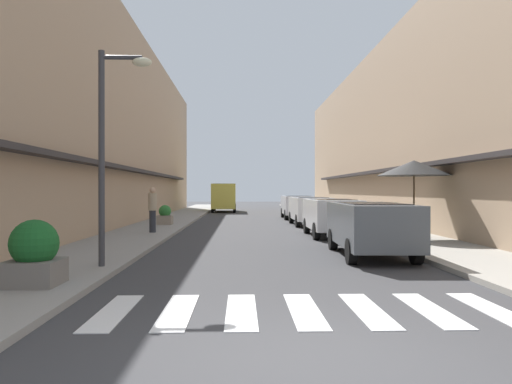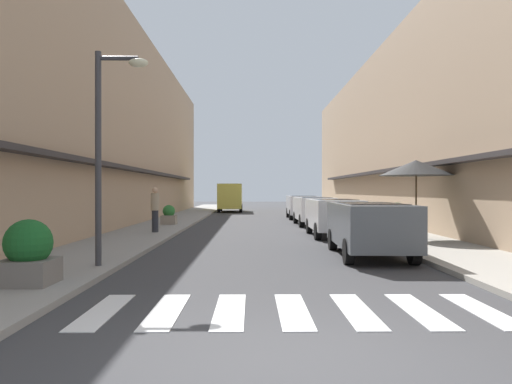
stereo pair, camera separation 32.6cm
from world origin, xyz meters
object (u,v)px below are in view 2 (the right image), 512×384
at_px(street_lamp, 107,133).
at_px(pedestrian_walking_near, 155,208).
at_px(parked_car_near, 369,223).
at_px(planter_corner, 28,254).
at_px(planter_far, 169,216).
at_px(delivery_van, 230,195).
at_px(parked_car_mid, 334,213).
at_px(parked_car_far, 314,208).
at_px(parked_car_distant, 302,204).
at_px(planter_midblock, 397,222).
at_px(cafe_umbrella, 416,168).

xyz_separation_m(street_lamp, pedestrian_walking_near, (-0.67, 8.72, -2.01)).
distance_m(parked_car_near, planter_corner, 8.49).
xyz_separation_m(parked_car_near, planter_far, (-7.35, 11.06, -0.37)).
bearing_deg(delivery_van, street_lamp, -92.71).
height_order(parked_car_mid, planter_far, parked_car_mid).
xyz_separation_m(parked_car_mid, planter_far, (-7.35, 5.31, -0.37)).
distance_m(parked_car_far, planter_corner, 17.78).
height_order(parked_car_distant, planter_far, parked_car_distant).
bearing_deg(parked_car_near, parked_car_mid, 90.00).
distance_m(parked_car_mid, parked_car_distant, 11.93).
height_order(parked_car_near, planter_midblock, parked_car_near).
bearing_deg(parked_car_near, street_lamp, -160.65).
relative_size(parked_car_distant, delivery_van, 0.81).
xyz_separation_m(parked_car_distant, planter_midblock, (1.83, -14.12, -0.20)).
bearing_deg(parked_car_distant, pedestrian_walking_near, -122.39).
bearing_deg(cafe_umbrella, pedestrian_walking_near, 165.93).
xyz_separation_m(planter_corner, planter_midblock, (9.07, 7.98, 0.05)).
bearing_deg(street_lamp, pedestrian_walking_near, 94.38).
xyz_separation_m(street_lamp, cafe_umbrella, (9.10, 6.27, -0.50)).
bearing_deg(delivery_van, pedestrian_walking_near, -95.58).
bearing_deg(cafe_umbrella, parked_car_mid, 146.57).
bearing_deg(planter_far, planter_corner, -89.58).
bearing_deg(planter_midblock, street_lamp, -144.88).
distance_m(parked_car_distant, planter_corner, 23.26).
relative_size(parked_car_near, parked_car_mid, 1.10).
height_order(street_lamp, pedestrian_walking_near, street_lamp).
relative_size(planter_corner, planter_far, 1.22).
height_order(parked_car_mid, planter_midblock, parked_car_mid).
bearing_deg(pedestrian_walking_near, parked_car_mid, 15.70).
height_order(street_lamp, planter_corner, street_lamp).
distance_m(parked_car_distant, street_lamp, 21.08).
xyz_separation_m(parked_car_near, planter_midblock, (1.83, 3.56, -0.20)).
distance_m(parked_car_mid, delivery_van, 22.75).
relative_size(street_lamp, planter_far, 5.00).
bearing_deg(parked_car_mid, delivery_van, 102.76).
distance_m(cafe_umbrella, pedestrian_walking_near, 10.19).
relative_size(parked_car_near, delivery_van, 0.83).
xyz_separation_m(street_lamp, planter_far, (-0.90, 13.32, -2.55)).
distance_m(parked_car_distant, cafe_umbrella, 14.04).
distance_m(planter_corner, planter_far, 15.48).
bearing_deg(street_lamp, parked_car_far, 65.37).
height_order(planter_midblock, planter_far, planter_midblock).
distance_m(parked_car_distant, planter_far, 9.91).
bearing_deg(planter_corner, street_lamp, 69.99).
bearing_deg(delivery_van, parked_car_distant, -63.89).
bearing_deg(parked_car_far, parked_car_mid, -90.00).
bearing_deg(parked_car_near, planter_far, 123.63).
xyz_separation_m(cafe_umbrella, planter_corner, (-9.89, -8.42, -1.93)).
distance_m(parked_car_far, pedestrian_walking_near, 8.92).
bearing_deg(pedestrian_walking_near, parked_car_distant, 78.94).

